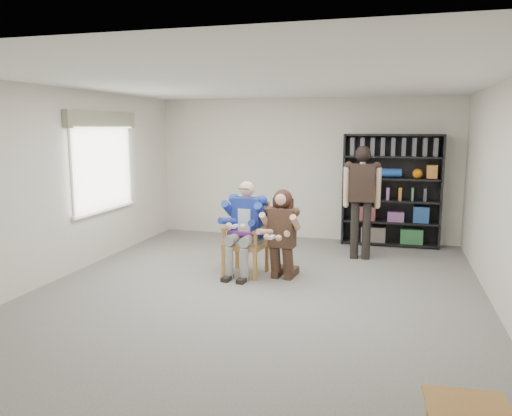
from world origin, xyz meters
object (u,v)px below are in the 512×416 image
(bookshelf, at_px, (391,190))
(kneeling_woman, at_px, (281,236))
(standing_man, at_px, (361,204))
(armchair, at_px, (246,239))
(seated_man, at_px, (246,228))

(bookshelf, bearing_deg, kneeling_woman, -119.35)
(standing_man, bearing_deg, armchair, -141.77)
(armchair, distance_m, kneeling_woman, 0.60)
(armchair, height_order, kneeling_woman, kneeling_woman)
(armchair, height_order, bookshelf, bookshelf)
(bookshelf, xyz_separation_m, standing_man, (-0.47, -1.18, -0.10))
(armchair, height_order, standing_man, standing_man)
(armchair, xyz_separation_m, kneeling_woman, (0.58, -0.12, 0.10))
(bookshelf, relative_size, standing_man, 1.10)
(armchair, distance_m, seated_man, 0.17)
(kneeling_woman, bearing_deg, bookshelf, 67.43)
(kneeling_woman, xyz_separation_m, standing_man, (1.04, 1.51, 0.29))
(armchair, bearing_deg, standing_man, 47.49)
(seated_man, height_order, bookshelf, bookshelf)
(seated_man, bearing_deg, kneeling_woman, -4.91)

